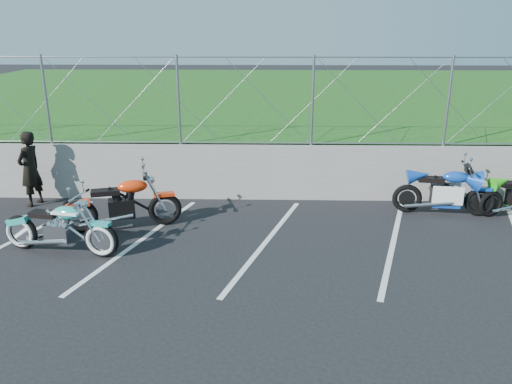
{
  "coord_description": "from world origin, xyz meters",
  "views": [
    {
      "loc": [
        0.02,
        -7.7,
        3.91
      ],
      "look_at": [
        -0.21,
        1.3,
        0.89
      ],
      "focal_mm": 35.0,
      "sensor_mm": 36.0,
      "label": 1
    }
  ],
  "objects_px": {
    "cruiser_turquoise": "(61,230)",
    "naked_orange": "(124,205)",
    "person_standing": "(30,169)",
    "sportbike_blue": "(445,193)"
  },
  "relations": [
    {
      "from": "person_standing",
      "to": "sportbike_blue",
      "type": "bearing_deg",
      "value": 103.83
    },
    {
      "from": "naked_orange",
      "to": "sportbike_blue",
      "type": "xyz_separation_m",
      "value": [
        6.68,
        0.97,
        -0.02
      ]
    },
    {
      "from": "cruiser_turquoise",
      "to": "naked_orange",
      "type": "bearing_deg",
      "value": 66.12
    },
    {
      "from": "cruiser_turquoise",
      "to": "person_standing",
      "type": "relative_size",
      "value": 1.32
    },
    {
      "from": "sportbike_blue",
      "to": "cruiser_turquoise",
      "type": "bearing_deg",
      "value": -156.94
    },
    {
      "from": "naked_orange",
      "to": "person_standing",
      "type": "xyz_separation_m",
      "value": [
        -2.48,
        1.34,
        0.35
      ]
    },
    {
      "from": "naked_orange",
      "to": "cruiser_turquoise",
      "type": "bearing_deg",
      "value": -140.76
    },
    {
      "from": "naked_orange",
      "to": "sportbike_blue",
      "type": "distance_m",
      "value": 6.75
    },
    {
      "from": "cruiser_turquoise",
      "to": "naked_orange",
      "type": "distance_m",
      "value": 1.42
    },
    {
      "from": "sportbike_blue",
      "to": "person_standing",
      "type": "distance_m",
      "value": 9.17
    }
  ]
}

